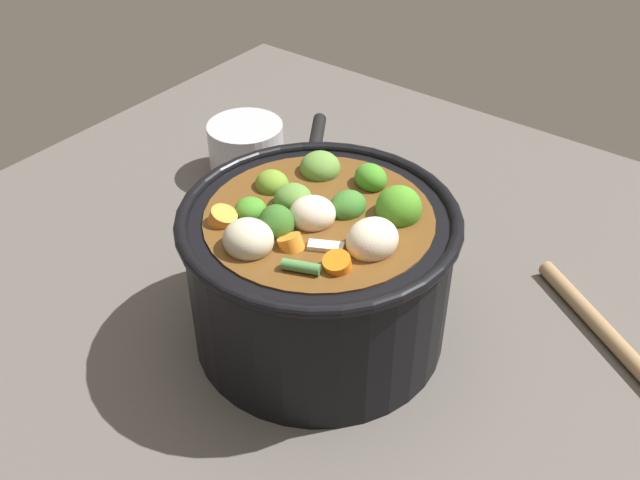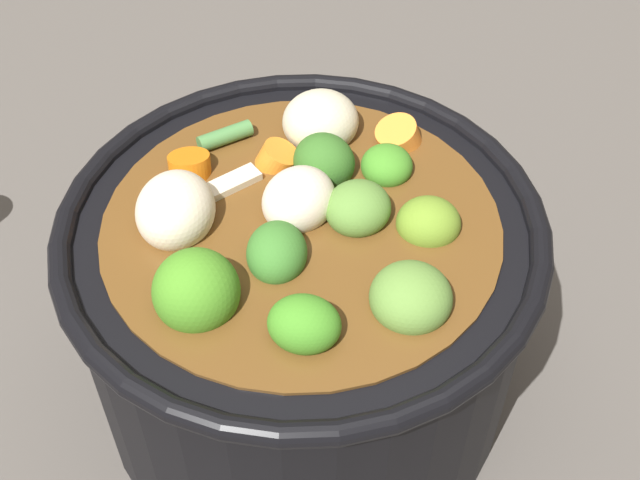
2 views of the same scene
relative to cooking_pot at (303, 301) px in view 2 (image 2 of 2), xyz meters
name	(u,v)px [view 2 (image 2 of 2)]	position (x,y,z in m)	size (l,w,h in m)	color
ground_plane	(305,379)	(0.00, 0.00, -0.08)	(1.10, 1.10, 0.00)	#514C47
cooking_pot	(303,301)	(0.00, 0.00, 0.00)	(0.27, 0.27, 0.18)	black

